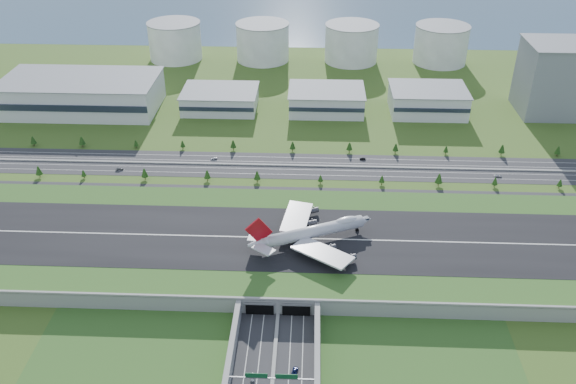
{
  "coord_description": "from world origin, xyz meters",
  "views": [
    {
      "loc": [
        13.75,
        -263.87,
        195.78
      ],
      "look_at": [
        1.04,
        35.0,
        15.65
      ],
      "focal_mm": 38.0,
      "sensor_mm": 36.0,
      "label": 1
    }
  ],
  "objects_px": {
    "car_0": "(253,377)",
    "car_5": "(363,159)",
    "car_7": "(214,158)",
    "car_6": "(498,176)",
    "office_tower": "(552,79)",
    "car_2": "(295,371)",
    "fuel_tank_a": "(175,41)",
    "boeing_747": "(312,232)",
    "car_4": "(120,169)"
  },
  "relations": [
    {
      "from": "car_0",
      "to": "car_6",
      "type": "height_order",
      "value": "car_0"
    },
    {
      "from": "car_0",
      "to": "office_tower",
      "type": "bearing_deg",
      "value": 55.48
    },
    {
      "from": "fuel_tank_a",
      "to": "car_5",
      "type": "bearing_deg",
      "value": -50.38
    },
    {
      "from": "car_5",
      "to": "car_7",
      "type": "height_order",
      "value": "car_7"
    },
    {
      "from": "office_tower",
      "to": "car_7",
      "type": "height_order",
      "value": "office_tower"
    },
    {
      "from": "fuel_tank_a",
      "to": "car_7",
      "type": "height_order",
      "value": "fuel_tank_a"
    },
    {
      "from": "boeing_747",
      "to": "car_5",
      "type": "distance_m",
      "value": 114.25
    },
    {
      "from": "fuel_tank_a",
      "to": "car_4",
      "type": "bearing_deg",
      "value": -88.17
    },
    {
      "from": "car_0",
      "to": "car_5",
      "type": "relative_size",
      "value": 1.11
    },
    {
      "from": "car_0",
      "to": "car_5",
      "type": "xyz_separation_m",
      "value": [
        57.27,
        194.86,
        -0.1
      ]
    },
    {
      "from": "car_4",
      "to": "car_5",
      "type": "height_order",
      "value": "car_4"
    },
    {
      "from": "fuel_tank_a",
      "to": "car_5",
      "type": "relative_size",
      "value": 12.41
    },
    {
      "from": "car_5",
      "to": "car_6",
      "type": "bearing_deg",
      "value": 72.49
    },
    {
      "from": "car_0",
      "to": "car_7",
      "type": "distance_m",
      "value": 196.35
    },
    {
      "from": "fuel_tank_a",
      "to": "car_0",
      "type": "height_order",
      "value": "fuel_tank_a"
    },
    {
      "from": "car_2",
      "to": "car_5",
      "type": "distance_m",
      "value": 194.67
    },
    {
      "from": "car_0",
      "to": "car_5",
      "type": "distance_m",
      "value": 203.1
    },
    {
      "from": "office_tower",
      "to": "car_0",
      "type": "distance_m",
      "value": 353.23
    },
    {
      "from": "office_tower",
      "to": "car_6",
      "type": "xyz_separation_m",
      "value": [
        -64.33,
        -109.1,
        -26.71
      ]
    },
    {
      "from": "office_tower",
      "to": "car_0",
      "type": "relative_size",
      "value": 12.27
    },
    {
      "from": "car_0",
      "to": "car_4",
      "type": "xyz_separation_m",
      "value": [
        -104.6,
        173.32,
        0.1
      ]
    },
    {
      "from": "car_2",
      "to": "car_5",
      "type": "bearing_deg",
      "value": -90.72
    },
    {
      "from": "boeing_747",
      "to": "car_6",
      "type": "distance_m",
      "value": 150.19
    },
    {
      "from": "car_2",
      "to": "car_4",
      "type": "bearing_deg",
      "value": -43.06
    },
    {
      "from": "car_7",
      "to": "car_0",
      "type": "bearing_deg",
      "value": -3.5
    },
    {
      "from": "office_tower",
      "to": "car_4",
      "type": "xyz_separation_m",
      "value": [
        -312.77,
        -110.79,
        -26.52
      ]
    },
    {
      "from": "office_tower",
      "to": "car_6",
      "type": "bearing_deg",
      "value": -120.53
    },
    {
      "from": "car_5",
      "to": "boeing_747",
      "type": "bearing_deg",
      "value": -22.11
    },
    {
      "from": "office_tower",
      "to": "car_6",
      "type": "relative_size",
      "value": 11.44
    },
    {
      "from": "car_0",
      "to": "car_6",
      "type": "bearing_deg",
      "value": 52.3
    },
    {
      "from": "office_tower",
      "to": "car_5",
      "type": "relative_size",
      "value": 13.65
    },
    {
      "from": "fuel_tank_a",
      "to": "car_5",
      "type": "xyz_separation_m",
      "value": [
        169.09,
        -204.26,
        -16.72
      ]
    },
    {
      "from": "boeing_747",
      "to": "car_7",
      "type": "bearing_deg",
      "value": 99.23
    },
    {
      "from": "car_4",
      "to": "car_5",
      "type": "xyz_separation_m",
      "value": [
        161.87,
        21.54,
        -0.2
      ]
    },
    {
      "from": "car_7",
      "to": "car_4",
      "type": "bearing_deg",
      "value": -90.0
    },
    {
      "from": "car_0",
      "to": "car_7",
      "type": "bearing_deg",
      "value": 104.82
    },
    {
      "from": "car_2",
      "to": "car_7",
      "type": "bearing_deg",
      "value": -60.57
    },
    {
      "from": "car_7",
      "to": "fuel_tank_a",
      "type": "bearing_deg",
      "value": -178.66
    },
    {
      "from": "car_0",
      "to": "car_4",
      "type": "height_order",
      "value": "car_4"
    },
    {
      "from": "boeing_747",
      "to": "car_5",
      "type": "xyz_separation_m",
      "value": [
        34.13,
        108.21,
        -13.45
      ]
    },
    {
      "from": "boeing_747",
      "to": "car_5",
      "type": "bearing_deg",
      "value": 48.82
    },
    {
      "from": "car_5",
      "to": "fuel_tank_a",
      "type": "bearing_deg",
      "value": -144.99
    },
    {
      "from": "fuel_tank_a",
      "to": "car_7",
      "type": "relative_size",
      "value": 10.25
    },
    {
      "from": "car_7",
      "to": "boeing_747",
      "type": "bearing_deg",
      "value": 16.3
    },
    {
      "from": "office_tower",
      "to": "car_7",
      "type": "distance_m",
      "value": 270.54
    },
    {
      "from": "car_2",
      "to": "car_7",
      "type": "distance_m",
      "value": 196.81
    },
    {
      "from": "car_4",
      "to": "car_5",
      "type": "distance_m",
      "value": 163.29
    },
    {
      "from": "office_tower",
      "to": "car_7",
      "type": "bearing_deg",
      "value": -159.82
    },
    {
      "from": "car_0",
      "to": "car_7",
      "type": "xyz_separation_m",
      "value": [
        -44.52,
        191.24,
        -0.06
      ]
    },
    {
      "from": "car_6",
      "to": "car_2",
      "type": "bearing_deg",
      "value": 154.8
    }
  ]
}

